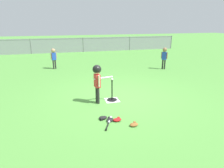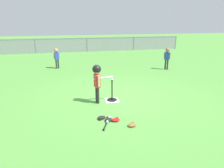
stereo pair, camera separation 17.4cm
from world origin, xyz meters
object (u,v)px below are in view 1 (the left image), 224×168
glove_near_bats (103,118)px  glove_by_plate (110,120)px  glove_outfield_drop (117,120)px  fielder_deep_center (164,55)px  fielder_near_right (54,56)px  batter_child (97,76)px  batting_tee (112,97)px  spare_bat_silver (109,121)px  baseball_on_tee (112,79)px  glove_tossed_aside (134,124)px

glove_near_bats → glove_by_plate: bearing=-44.2°
glove_by_plate → glove_outfield_drop: (0.18, -0.05, 0.00)m
fielder_deep_center → glove_by_plate: (-4.14, -4.82, -0.70)m
fielder_near_right → batter_child: bearing=-75.1°
batting_tee → fielder_deep_center: (3.74, 3.48, 0.63)m
spare_bat_silver → glove_outfield_drop: glove_outfield_drop is taller
batting_tee → glove_near_bats: bearing=-115.3°
spare_bat_silver → glove_near_bats: size_ratio=2.56×
fielder_near_right → spare_bat_silver: size_ratio=1.72×
fielder_deep_center → spare_bat_silver: 6.46m
glove_by_plate → glove_outfield_drop: same height
batting_tee → fielder_deep_center: bearing=43.0°
baseball_on_tee → spare_bat_silver: bearing=-107.4°
batter_child → fielder_deep_center: batter_child is taller
fielder_deep_center → glove_by_plate: fielder_deep_center is taller
batter_child → glove_outfield_drop: size_ratio=5.19×
batter_child → glove_by_plate: size_ratio=4.48×
batter_child → glove_by_plate: batter_child is taller
fielder_near_right → fielder_deep_center: (5.58, -1.53, 0.04)m
glove_by_plate → spare_bat_silver: bearing=-117.3°
fielder_deep_center → glove_by_plate: 6.40m
fielder_deep_center → batting_tee: bearing=-137.0°
fielder_near_right → batting_tee: bearing=-69.8°
baseball_on_tee → batter_child: (-0.48, -0.09, 0.16)m
spare_bat_silver → glove_near_bats: (-0.12, 0.21, 0.01)m
baseball_on_tee → fielder_deep_center: bearing=43.0°
baseball_on_tee → batter_child: batter_child is taller
batter_child → glove_near_bats: batter_child is taller
batting_tee → glove_by_plate: batting_tee is taller
batter_child → batting_tee: bearing=11.1°
baseball_on_tee → spare_bat_silver: baseball_on_tee is taller
fielder_near_right → glove_tossed_aside: 7.04m
glove_near_bats → glove_tossed_aside: size_ratio=0.98×
spare_bat_silver → glove_near_bats: glove_near_bats is taller
batting_tee → glove_near_bats: (-0.56, -1.19, -0.07)m
batting_tee → glove_tossed_aside: (0.10, -1.72, -0.07)m
batting_tee → glove_outfield_drop: bearing=-99.2°
glove_near_bats → glove_tossed_aside: same height
glove_near_bats → batting_tee: bearing=64.7°
fielder_deep_center → glove_outfield_drop: bearing=-129.2°
batter_child → fielder_deep_center: (4.22, 3.58, -0.13)m
glove_outfield_drop → fielder_near_right: bearing=104.2°
batting_tee → spare_bat_silver: bearing=-107.4°
fielder_near_right → spare_bat_silver: 6.60m
batting_tee → batter_child: (-0.48, -0.09, 0.76)m
glove_tossed_aside → glove_outfield_drop: size_ratio=1.07×
glove_by_plate → glove_outfield_drop: bearing=-14.1°
glove_by_plate → glove_tossed_aside: same height
batting_tee → spare_bat_silver: 1.47m
fielder_near_right → fielder_deep_center: size_ratio=0.95×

